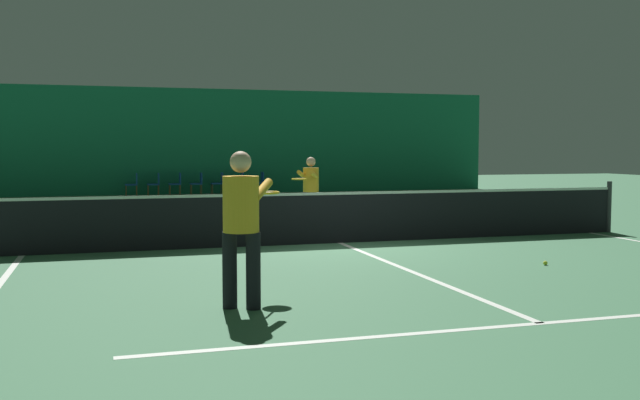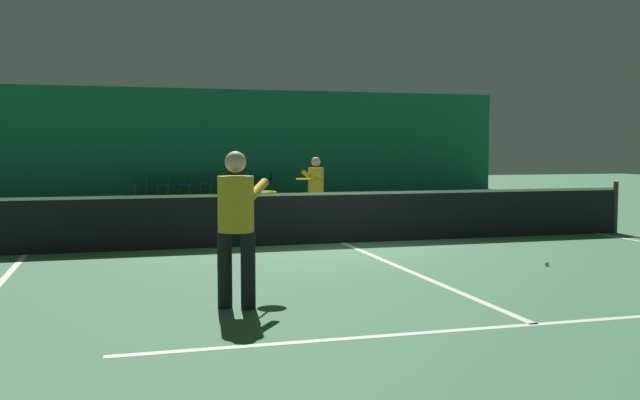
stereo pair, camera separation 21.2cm
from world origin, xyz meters
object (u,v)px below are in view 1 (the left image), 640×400
Objects in this scene: tennis_net at (340,216)px; player_near at (242,217)px; tennis_ball at (545,263)px; courtside_chair_6 at (259,181)px; player_far at (310,186)px; courtside_chair_1 at (155,182)px; courtside_chair_3 at (198,182)px; courtside_chair_4 at (219,182)px; courtside_chair_0 at (133,183)px; courtside_chair_5 at (239,181)px; courtside_chair_2 at (177,182)px.

tennis_net is 6.96× the size of player_near.
courtside_chair_6 is at bearing 91.71° from tennis_ball.
courtside_chair_1 is (-2.68, 11.81, -0.43)m from player_far.
courtside_chair_3 is (1.96, 19.71, -0.52)m from player_near.
player_near is at bearing 10.40° from player_far.
tennis_net is 14.29× the size of courtside_chair_4.
courtside_chair_0 is at bearing -132.12° from player_far.
courtside_chair_1 is at bearing -90.00° from courtside_chair_5.
courtside_chair_5 is (1.60, 0.00, 0.00)m from courtside_chair_3.
tennis_ball is (2.14, -18.19, -0.45)m from courtside_chair_4.
tennis_net is 14.90m from courtside_chair_5.
courtside_chair_0 and courtside_chair_4 have the same top height.
player_near is 19.72m from courtside_chair_0.
player_near is 19.91m from courtside_chair_4.
courtside_chair_6 is at bearing 90.00° from courtside_chair_3.
tennis_ball is at bearing 9.17° from courtside_chair_3.
courtside_chair_1 is 3.99m from courtside_chair_6.
tennis_net is at bearing -6.21° from courtside_chair_6.
courtside_chair_2 is 1.00× the size of courtside_chair_5.
courtside_chair_3 is (1.60, 0.00, 0.00)m from courtside_chair_1.
courtside_chair_0 is at bearing -90.00° from courtside_chair_5.
courtside_chair_4 is 1.00× the size of courtside_chair_5.
courtside_chair_3 is at bearing -143.29° from player_far.
courtside_chair_0 and courtside_chair_3 have the same top height.
courtside_chair_1 reaches higher than tennis_ball.
player_near is at bearing -119.49° from tennis_net.
player_far reaches higher than courtside_chair_3.
player_far reaches higher than courtside_chair_4.
courtside_chair_2 reaches higher than tennis_ball.
courtside_chair_6 is at bearing 90.00° from courtside_chair_2.
player_far is 1.86× the size of courtside_chair_1.
player_near reaches higher than tennis_ball.
player_far is at bearing 1.39° from courtside_chair_4.
courtside_chair_6 reaches higher than tennis_ball.
courtside_chair_5 is at bearing 94.22° from tennis_ball.
courtside_chair_6 is (3.99, 0.00, 0.00)m from courtside_chair_1.
courtside_chair_4 reaches higher than tennis_ball.
courtside_chair_3 is at bearing -90.00° from courtside_chair_4.
courtside_chair_0 is 1.00× the size of courtside_chair_4.
tennis_net is at bearing 123.16° from tennis_ball.
tennis_net reaches higher than courtside_chair_5.
courtside_chair_6 is (1.31, 11.81, -0.43)m from player_far.
player_near is at bearing -1.05° from courtside_chair_1.
courtside_chair_3 and courtside_chair_5 have the same top height.
courtside_chair_1 and courtside_chair_5 have the same top height.
courtside_chair_4 is at bearing -147.15° from player_far.
tennis_ball is at bearing -44.44° from player_near.
courtside_chair_4 is at bearing 90.00° from courtside_chair_3.
courtside_chair_3 is 1.00× the size of courtside_chair_5.
player_far is at bearing 106.19° from tennis_ball.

